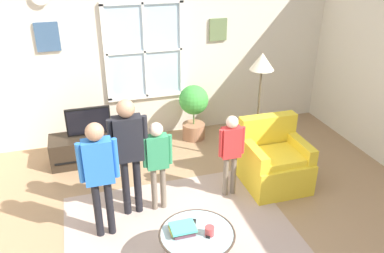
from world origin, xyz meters
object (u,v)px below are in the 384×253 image
Objects in this scene: tv_stand at (92,148)px; book_stack at (183,229)px; person_green_shirt at (157,157)px; floor_lamp at (261,73)px; television at (88,121)px; person_black_shirt at (129,145)px; person_red_shirt at (231,147)px; remote_near_books at (209,233)px; armchair at (274,162)px; person_blue_shirt at (99,168)px; remote_near_cup at (193,224)px; cup at (210,231)px; potted_plant_by_window at (194,108)px; coffee_table at (197,235)px.

book_stack is (0.72, -2.34, 0.26)m from tv_stand.
tv_stand is 1.01× the size of person_green_shirt.
television is at bearing 162.18° from floor_lamp.
person_black_shirt reaches higher than person_red_shirt.
floor_lamp is at bearing 53.16° from remote_near_books.
television reaches higher than tv_stand.
person_blue_shirt reaches higher than armchair.
person_blue_shirt is (-0.91, 0.78, 0.41)m from remote_near_books.
floor_lamp reaches higher than person_blue_shirt.
person_red_shirt is at bearing 59.42° from remote_near_books.
television is 0.56× the size of person_red_shirt.
tv_stand is at bearing 162.12° from floor_lamp.
remote_near_cup reaches higher than tv_stand.
remote_near_books and remote_near_cup have the same top height.
remote_near_books reaches higher than tv_stand.
cup is at bearing -41.01° from person_blue_shirt.
television is 2.43m from remote_near_cup.
television is 1.43m from person_black_shirt.
book_stack is at bearing -88.33° from person_green_shirt.
remote_near_books is 0.10× the size of person_black_shirt.
person_green_shirt reaches higher than potted_plant_by_window.
person_blue_shirt is 1.19× the size of person_green_shirt.
person_green_shirt is (0.69, -1.36, 0.08)m from television.
armchair is 0.81× the size of person_red_shirt.
person_blue_shirt is (-0.68, 0.69, 0.38)m from book_stack.
cup is at bearing -26.57° from coffee_table.
cup is at bearing -126.64° from floor_lamp.
person_green_shirt is at bearing -119.55° from potted_plant_by_window.
person_black_shirt reaches higher than remote_near_cup.
person_blue_shirt is (-0.91, 0.79, 0.38)m from cup.
person_blue_shirt reaches higher than cup.
cup is 2.78m from potted_plant_by_window.
remote_near_books is (0.00, 0.01, -0.03)m from cup.
book_stack is at bearing -73.01° from tv_stand.
remote_near_cup is 2.27m from floor_lamp.
floor_lamp reaches higher than cup.
remote_near_cup is (0.84, -2.27, 0.23)m from tv_stand.
tv_stand is at bearing 111.28° from remote_near_books.
remote_near_cup is 0.12× the size of person_green_shirt.
television is 2.45m from floor_lamp.
television is 2.62m from cup.
remote_near_cup is at bearing -37.72° from person_blue_shirt.
tv_stand is at bearing 110.24° from remote_near_cup.
tv_stand is at bearing 150.04° from armchair.
person_blue_shirt is (-0.35, -0.29, -0.05)m from person_black_shirt.
person_black_shirt is 0.89× the size of floor_lamp.
person_black_shirt is (-0.57, 1.07, 0.46)m from remote_near_books.
person_black_shirt is at bearing 114.02° from coffee_table.
remote_near_cup is at bearing -63.36° from person_black_shirt.
person_black_shirt is (0.38, -1.35, 0.27)m from television.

